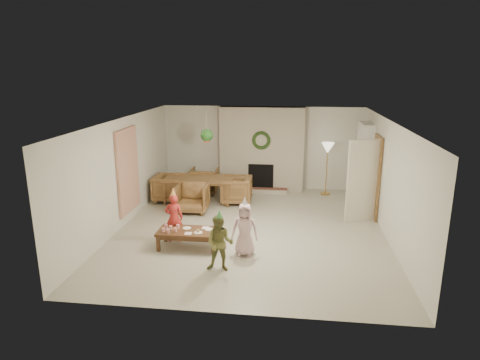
% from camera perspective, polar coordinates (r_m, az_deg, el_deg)
% --- Properties ---
extents(floor, '(7.00, 7.00, 0.00)m').
position_cam_1_polar(floor, '(9.77, 1.47, -6.62)').
color(floor, '#B7B29E').
rests_on(floor, ground).
extents(ceiling, '(7.00, 7.00, 0.00)m').
position_cam_1_polar(ceiling, '(9.15, 1.58, 8.09)').
color(ceiling, white).
rests_on(ceiling, wall_back).
extents(wall_back, '(7.00, 0.00, 7.00)m').
position_cam_1_polar(wall_back, '(12.79, 3.04, 4.41)').
color(wall_back, silver).
rests_on(wall_back, floor).
extents(wall_front, '(7.00, 0.00, 7.00)m').
position_cam_1_polar(wall_front, '(6.08, -1.68, -7.77)').
color(wall_front, silver).
rests_on(wall_front, floor).
extents(wall_left, '(0.00, 7.00, 7.00)m').
position_cam_1_polar(wall_left, '(10.11, -15.66, 0.99)').
color(wall_left, silver).
rests_on(wall_left, floor).
extents(wall_right, '(0.00, 7.00, 7.00)m').
position_cam_1_polar(wall_right, '(9.59, 19.67, -0.09)').
color(wall_right, silver).
rests_on(wall_right, floor).
extents(fireplace_mass, '(2.50, 0.40, 2.50)m').
position_cam_1_polar(fireplace_mass, '(12.59, 2.97, 4.24)').
color(fireplace_mass, '#591718').
rests_on(fireplace_mass, floor).
extents(fireplace_hearth, '(1.60, 0.30, 0.12)m').
position_cam_1_polar(fireplace_hearth, '(12.53, 2.78, -1.41)').
color(fireplace_hearth, '#5D2219').
rests_on(fireplace_hearth, floor).
extents(fireplace_firebox, '(0.75, 0.12, 0.75)m').
position_cam_1_polar(fireplace_firebox, '(12.59, 2.86, 0.51)').
color(fireplace_firebox, black).
rests_on(fireplace_firebox, floor).
extents(fireplace_wreath, '(0.54, 0.10, 0.54)m').
position_cam_1_polar(fireplace_wreath, '(12.31, 2.91, 5.41)').
color(fireplace_wreath, '#1D3614').
rests_on(fireplace_wreath, fireplace_mass).
extents(floor_lamp_base, '(0.29, 0.29, 0.03)m').
position_cam_1_polar(floor_lamp_base, '(12.61, 11.54, -1.81)').
color(floor_lamp_base, gold).
rests_on(floor_lamp_base, floor).
extents(floor_lamp_post, '(0.03, 0.03, 1.38)m').
position_cam_1_polar(floor_lamp_post, '(12.43, 11.71, 1.28)').
color(floor_lamp_post, gold).
rests_on(floor_lamp_post, floor).
extents(floor_lamp_shade, '(0.37, 0.37, 0.31)m').
position_cam_1_polar(floor_lamp_shade, '(12.29, 11.88, 4.28)').
color(floor_lamp_shade, beige).
rests_on(floor_lamp_shade, floor_lamp_post).
extents(bookshelf_carcass, '(0.30, 1.00, 2.20)m').
position_cam_1_polar(bookshelf_carcass, '(11.78, 16.52, 2.14)').
color(bookshelf_carcass, white).
rests_on(bookshelf_carcass, floor).
extents(bookshelf_shelf_a, '(0.30, 0.92, 0.03)m').
position_cam_1_polar(bookshelf_shelf_a, '(11.93, 16.19, -0.90)').
color(bookshelf_shelf_a, white).
rests_on(bookshelf_shelf_a, bookshelf_carcass).
extents(bookshelf_shelf_b, '(0.30, 0.92, 0.03)m').
position_cam_1_polar(bookshelf_shelf_b, '(11.84, 16.33, 0.96)').
color(bookshelf_shelf_b, white).
rests_on(bookshelf_shelf_b, bookshelf_carcass).
extents(bookshelf_shelf_c, '(0.30, 0.92, 0.03)m').
position_cam_1_polar(bookshelf_shelf_c, '(11.75, 16.48, 2.85)').
color(bookshelf_shelf_c, white).
rests_on(bookshelf_shelf_c, bookshelf_carcass).
extents(bookshelf_shelf_d, '(0.30, 0.92, 0.03)m').
position_cam_1_polar(bookshelf_shelf_d, '(11.67, 16.62, 4.77)').
color(bookshelf_shelf_d, white).
rests_on(bookshelf_shelf_d, bookshelf_carcass).
extents(books_row_lower, '(0.20, 0.40, 0.24)m').
position_cam_1_polar(books_row_lower, '(11.75, 16.26, -0.44)').
color(books_row_lower, '#A3371E').
rests_on(books_row_lower, bookshelf_shelf_a).
extents(books_row_mid, '(0.20, 0.44, 0.24)m').
position_cam_1_polar(books_row_mid, '(11.85, 16.25, 1.68)').
color(books_row_mid, '#26498C').
rests_on(books_row_mid, bookshelf_shelf_b).
extents(books_row_upper, '(0.20, 0.36, 0.22)m').
position_cam_1_polar(books_row_upper, '(11.62, 16.50, 3.38)').
color(books_row_upper, '#A56423').
rests_on(books_row_upper, bookshelf_shelf_c).
extents(door_frame, '(0.05, 0.86, 2.04)m').
position_cam_1_polar(door_frame, '(10.77, 18.03, 0.39)').
color(door_frame, brown).
rests_on(door_frame, floor).
extents(door_leaf, '(0.77, 0.32, 2.00)m').
position_cam_1_polar(door_leaf, '(10.34, 16.34, -0.17)').
color(door_leaf, beige).
rests_on(door_leaf, floor).
extents(curtain_panel, '(0.06, 1.20, 2.00)m').
position_cam_1_polar(curtain_panel, '(10.27, -15.04, 1.26)').
color(curtain_panel, beige).
rests_on(curtain_panel, wall_left).
extents(dining_table, '(1.94, 1.11, 0.67)m').
position_cam_1_polar(dining_table, '(11.63, -5.64, -1.36)').
color(dining_table, brown).
rests_on(dining_table, floor).
extents(dining_chair_near, '(0.81, 0.83, 0.74)m').
position_cam_1_polar(dining_chair_near, '(10.83, -6.50, -2.43)').
color(dining_chair_near, brown).
rests_on(dining_chair_near, floor).
extents(dining_chair_far, '(0.81, 0.83, 0.74)m').
position_cam_1_polar(dining_chair_far, '(12.41, -4.90, -0.12)').
color(dining_chair_far, brown).
rests_on(dining_chair_far, floor).
extents(dining_chair_left, '(0.83, 0.81, 0.74)m').
position_cam_1_polar(dining_chair_left, '(11.81, -9.65, -1.07)').
color(dining_chair_left, brown).
rests_on(dining_chair_left, floor).
extents(dining_chair_right, '(0.83, 0.81, 0.74)m').
position_cam_1_polar(dining_chair_right, '(11.46, -0.49, -1.35)').
color(dining_chair_right, brown).
rests_on(dining_chair_right, floor).
extents(hanging_plant_cord, '(0.01, 0.01, 0.70)m').
position_cam_1_polar(hanging_plant_cord, '(10.86, -4.57, 7.29)').
color(hanging_plant_cord, tan).
rests_on(hanging_plant_cord, ceiling).
extents(hanging_plant_pot, '(0.16, 0.16, 0.12)m').
position_cam_1_polar(hanging_plant_pot, '(10.91, -4.53, 5.47)').
color(hanging_plant_pot, '#AB4837').
rests_on(hanging_plant_pot, hanging_plant_cord).
extents(hanging_plant_foliage, '(0.32, 0.32, 0.32)m').
position_cam_1_polar(hanging_plant_foliage, '(10.89, -4.55, 6.09)').
color(hanging_plant_foliage, '#1E521B').
rests_on(hanging_plant_foliage, hanging_plant_pot).
extents(coffee_table_top, '(1.24, 0.62, 0.06)m').
position_cam_1_polar(coffee_table_top, '(8.73, -7.11, -6.99)').
color(coffee_table_top, '#53331B').
rests_on(coffee_table_top, floor).
extents(coffee_table_apron, '(1.14, 0.53, 0.08)m').
position_cam_1_polar(coffee_table_apron, '(8.75, -7.09, -7.39)').
color(coffee_table_apron, '#53331B').
rests_on(coffee_table_apron, floor).
extents(coffee_leg_fl, '(0.07, 0.07, 0.32)m').
position_cam_1_polar(coffee_leg_fl, '(8.72, -11.08, -8.52)').
color(coffee_leg_fl, '#53331B').
rests_on(coffee_leg_fl, floor).
extents(coffee_leg_fr, '(0.07, 0.07, 0.32)m').
position_cam_1_polar(coffee_leg_fr, '(8.46, -3.74, -9.02)').
color(coffee_leg_fr, '#53331B').
rests_on(coffee_leg_fr, floor).
extents(coffee_leg_bl, '(0.07, 0.07, 0.32)m').
position_cam_1_polar(coffee_leg_bl, '(9.16, -10.12, -7.29)').
color(coffee_leg_bl, '#53331B').
rests_on(coffee_leg_bl, floor).
extents(coffee_leg_br, '(0.07, 0.07, 0.32)m').
position_cam_1_polar(coffee_leg_br, '(8.91, -3.15, -7.72)').
color(coffee_leg_br, '#53331B').
rests_on(coffee_leg_br, floor).
extents(cup_a, '(0.07, 0.07, 0.09)m').
position_cam_1_polar(cup_a, '(8.69, -10.41, -6.70)').
color(cup_a, white).
rests_on(cup_a, coffee_table_top).
extents(cup_b, '(0.07, 0.07, 0.09)m').
position_cam_1_polar(cup_b, '(8.86, -10.05, -6.26)').
color(cup_b, white).
rests_on(cup_b, coffee_table_top).
extents(cup_c, '(0.07, 0.07, 0.09)m').
position_cam_1_polar(cup_c, '(8.62, -9.77, -6.87)').
color(cup_c, white).
rests_on(cup_c, coffee_table_top).
extents(cup_d, '(0.07, 0.07, 0.09)m').
position_cam_1_polar(cup_d, '(8.79, -9.42, -6.41)').
color(cup_d, white).
rests_on(cup_d, coffee_table_top).
extents(cup_e, '(0.07, 0.07, 0.09)m').
position_cam_1_polar(cup_e, '(8.65, -8.78, -6.74)').
color(cup_e, white).
rests_on(cup_e, coffee_table_top).
extents(cup_f, '(0.07, 0.07, 0.09)m').
position_cam_1_polar(cup_f, '(8.82, -8.45, -6.29)').
color(cup_f, white).
rests_on(cup_f, coffee_table_top).
extents(plate_a, '(0.17, 0.17, 0.01)m').
position_cam_1_polar(plate_a, '(8.83, -7.24, -6.50)').
color(plate_a, white).
rests_on(plate_a, coffee_table_top).
extents(plate_b, '(0.17, 0.17, 0.01)m').
position_cam_1_polar(plate_b, '(8.58, -5.71, -7.12)').
color(plate_b, white).
rests_on(plate_b, coffee_table_top).
extents(plate_c, '(0.17, 0.17, 0.01)m').
position_cam_1_polar(plate_c, '(8.71, -4.22, -6.72)').
color(plate_c, white).
rests_on(plate_c, coffee_table_top).
extents(food_scoop, '(0.07, 0.07, 0.07)m').
position_cam_1_polar(food_scoop, '(8.56, -5.72, -6.89)').
color(food_scoop, tan).
rests_on(food_scoop, plate_b).
extents(napkin_left, '(0.14, 0.14, 0.01)m').
position_cam_1_polar(napkin_left, '(8.55, -7.07, -7.24)').
color(napkin_left, '#FFBBCB').
rests_on(napkin_left, coffee_table_top).
extents(napkin_right, '(0.14, 0.14, 0.01)m').
position_cam_1_polar(napkin_right, '(8.80, -4.73, -6.51)').
color(napkin_right, '#FFBBCB').
rests_on(napkin_right, coffee_table_top).
extents(child_red, '(0.43, 0.32, 1.05)m').
position_cam_1_polar(child_red, '(9.02, -8.98, -5.12)').
color(child_red, '#B62B27').
rests_on(child_red, floor).
extents(party_hat_red, '(0.16, 0.16, 0.20)m').
position_cam_1_polar(party_hat_red, '(8.84, -9.13, -1.66)').
color(party_hat_red, gold).
rests_on(party_hat_red, child_red).
extents(child_plaid, '(0.53, 0.42, 1.05)m').
position_cam_1_polar(child_plaid, '(7.68, -2.77, -8.64)').
color(child_plaid, '#966329').
rests_on(child_plaid, floor).
extents(party_hat_plaid, '(0.16, 0.16, 0.17)m').
position_cam_1_polar(party_hat_plaid, '(7.47, -2.82, -4.66)').
color(party_hat_plaid, green).
rests_on(party_hat_plaid, child_plaid).
extents(child_pink, '(0.53, 0.35, 1.07)m').
position_cam_1_polar(child_pink, '(8.28, 0.64, -6.75)').
color(child_pink, beige).
rests_on(child_pink, floor).
extents(party_hat_pink, '(0.16, 0.16, 0.19)m').
position_cam_1_polar(party_hat_pink, '(8.08, 0.66, -2.94)').
color(party_hat_pink, '#B2B2B9').
rests_on(party_hat_pink, child_pink).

